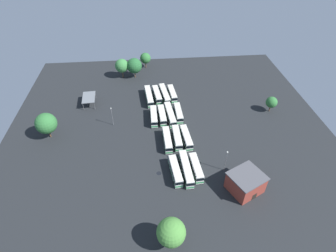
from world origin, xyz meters
The scene contains 27 objects.
ground_plane centered at (0.00, 0.00, 0.00)m, with size 121.18×121.18×0.00m, color black.
bus_row0_slot0 centered at (-20.91, -6.72, 1.84)m, with size 13.82×3.64×3.47m.
bus_row0_slot1 centered at (-21.75, -3.17, 1.83)m, with size 11.65×3.85×3.47m.
bus_row0_slot2 centered at (-21.89, 0.13, 1.84)m, with size 13.86×4.26×3.47m.
bus_row0_slot3 centered at (-22.00, 3.48, 1.83)m, with size 10.96×3.45×3.47m.
bus_row1_slot0 centered at (-6.51, -5.32, 1.83)m, with size 10.82×2.56×3.47m.
bus_row1_slot1 centered at (-6.80, -2.06, 1.83)m, with size 10.75×2.95×3.47m.
bus_row1_slot2 centered at (-7.12, 1.11, 1.84)m, with size 13.83×3.76×3.47m.
bus_row1_slot3 centered at (-7.76, 4.48, 1.83)m, with size 10.72×2.72×3.47m.
bus_row2_slot1 centered at (7.46, -1.32, 1.83)m, with size 11.48×2.80×3.47m.
bus_row2_slot2 centered at (6.78, 2.22, 1.83)m, with size 11.11×2.72×3.47m.
bus_row2_slot3 centered at (6.95, 5.50, 1.83)m, with size 11.26×3.40×3.47m.
bus_row3_slot1 centered at (21.99, -0.04, 1.83)m, with size 11.35×3.57×3.47m.
bus_row3_slot2 centered at (21.33, 3.39, 1.84)m, with size 13.77×3.16×3.47m.
bus_row3_slot3 centered at (21.33, 6.55, 1.83)m, with size 10.79×3.24×3.47m.
depot_building centered at (29.46, 19.76, 3.12)m, with size 11.80×12.22×6.20m.
maintenance_shelter centered at (-19.94, -31.82, 3.37)m, with size 9.15×5.76×3.58m.
lamp_post_mid_lot centered at (21.53, 15.77, 4.51)m, with size 0.56×0.28×8.18m.
lamp_post_near_entrance centered at (-4.84, -20.99, 4.37)m, with size 0.56×0.28×7.92m.
tree_northeast centered at (0.08, -43.43, 6.34)m, with size 7.50×7.50×10.09m.
tree_east_edge centered at (-51.07, -7.23, 5.19)m, with size 5.40×5.40×7.90m.
tree_northwest centered at (-8.11, 42.16, 4.37)m, with size 4.54×4.54×6.66m.
tree_south_edge centered at (44.53, -3.65, 6.07)m, with size 7.09×7.09×9.62m.
tree_west_edge centered at (-41.74, -18.65, 6.22)m, with size 6.48×6.48×9.47m.
tree_north_edge centered at (-41.37, -12.73, 6.14)m, with size 7.24×7.24×9.77m.
puddle_centre_drain centered at (14.22, -1.13, 0.00)m, with size 1.77×1.77×0.01m, color black.
puddle_near_shelter centered at (20.96, -5.15, 0.00)m, with size 1.59×1.59×0.01m, color black.
Camera 1 is at (77.78, -7.43, 66.24)m, focal length 29.02 mm.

